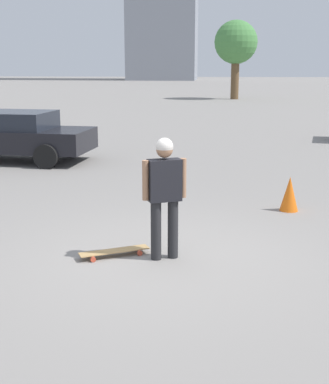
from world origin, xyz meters
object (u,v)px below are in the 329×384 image
traffic_cone (289,194)px  skateboard (114,251)px  person (164,188)px  car_parked_near (14,135)px

traffic_cone → skateboard: bearing=-135.5°
person → traffic_cone: size_ratio=2.64×
car_parked_near → skateboard: bearing=124.7°
person → skateboard: person is taller
skateboard → traffic_cone: 3.72m
person → skateboard: bearing=156.5°
car_parked_near → traffic_cone: car_parked_near is taller
person → car_parked_near: (-4.74, 7.02, -0.27)m
person → traffic_cone: person is taller
car_parked_near → traffic_cone: (6.71, -4.41, -0.39)m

